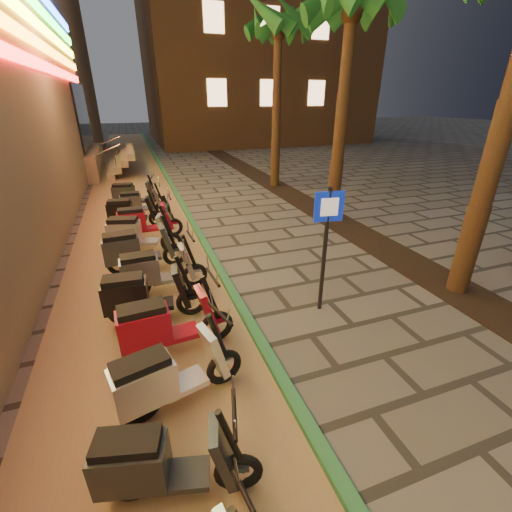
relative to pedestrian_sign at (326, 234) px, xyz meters
name	(u,v)px	position (x,y,z in m)	size (l,w,h in m)	color
ground	(373,412)	(-0.54, -2.35, -1.53)	(120.00, 120.00, 0.00)	#474442
parking_strip	(135,211)	(-3.14, 7.65, -1.52)	(3.40, 60.00, 0.01)	#8C7251
green_curb	(183,206)	(-1.44, 7.65, -1.48)	(0.18, 60.00, 0.10)	#296D41
planting_strip	(368,239)	(3.06, 2.65, -1.52)	(1.20, 40.00, 0.02)	black
palm_c	(352,13)	(3.06, 4.65, 4.20)	(2.97, 3.02, 6.91)	#472D19
palm_d	(278,33)	(3.06, 9.65, 4.42)	(2.97, 3.02, 7.16)	#472D19
pedestrian_sign	(326,234)	(0.00, 0.00, 0.00)	(0.52, 0.11, 2.35)	black
scooter_3	(158,464)	(-3.18, -2.48, -1.03)	(1.61, 0.78, 1.13)	black
scooter_4	(165,378)	(-2.99, -1.41, -1.00)	(1.73, 0.85, 1.22)	black
scooter_5	(163,325)	(-2.91, -0.32, -0.98)	(1.78, 0.62, 1.25)	black
scooter_6	(142,296)	(-3.17, 0.69, -0.99)	(1.75, 0.63, 1.23)	black
scooter_7	(154,271)	(-2.89, 1.61, -1.00)	(1.72, 0.60, 1.21)	black
scooter_8	(135,250)	(-3.22, 2.77, -0.96)	(1.84, 0.64, 1.29)	black
scooter_9	(136,234)	(-3.16, 3.82, -0.97)	(1.81, 0.89, 1.28)	black
scooter_10	(142,222)	(-2.96, 4.79, -0.99)	(1.74, 0.61, 1.23)	black
scooter_11	(129,212)	(-3.29, 5.91, -1.01)	(1.69, 0.70, 1.18)	black
scooter_12	(139,203)	(-2.97, 6.98, -1.04)	(1.58, 0.55, 1.12)	black
scooter_13	(132,195)	(-3.16, 7.96, -0.99)	(1.74, 0.81, 1.23)	black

